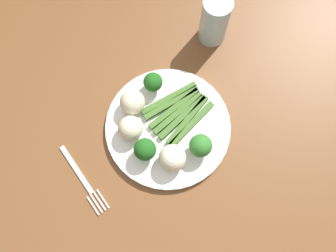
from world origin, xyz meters
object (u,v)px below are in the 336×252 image
at_px(asparagus_bundle, 179,112).
at_px(fork, 83,180).
at_px(plate, 168,128).
at_px(cauliflower_front, 132,102).
at_px(water_glass, 215,20).
at_px(broccoli_front_left, 145,150).
at_px(cauliflower_near_fork, 172,158).
at_px(dining_table, 140,139).
at_px(broccoli_near_center, 153,82).
at_px(broccoli_left, 201,146).
at_px(cauliflower_right, 130,128).

xyz_separation_m(asparagus_bundle, fork, (0.24, 0.01, -0.02)).
bearing_deg(plate, asparagus_bundle, -160.39).
bearing_deg(cauliflower_front, asparagus_bundle, 138.58).
bearing_deg(plate, water_glass, -146.88).
distance_m(broccoli_front_left, cauliflower_near_fork, 0.06).
distance_m(dining_table, water_glass, 0.32).
relative_size(plate, broccoli_near_center, 5.30).
xyz_separation_m(fork, water_glass, (-0.41, -0.13, 0.06)).
relative_size(broccoli_near_center, cauliflower_near_fork, 0.91).
bearing_deg(broccoli_left, dining_table, -54.44).
distance_m(dining_table, cauliflower_near_fork, 0.18).
relative_size(plate, cauliflower_front, 5.01).
bearing_deg(cauliflower_near_fork, fork, -21.40).
height_order(cauliflower_front, fork, cauliflower_front).
height_order(asparagus_bundle, cauliflower_front, cauliflower_front).
distance_m(cauliflower_near_fork, fork, 0.19).
relative_size(dining_table, fork, 8.40).
bearing_deg(cauliflower_front, cauliflower_right, 54.63).
bearing_deg(cauliflower_near_fork, broccoli_left, 170.12).
relative_size(plate, fork, 1.60).
xyz_separation_m(dining_table, cauliflower_front, (-0.02, -0.04, 0.14)).
bearing_deg(dining_table, cauliflower_right, 22.60).
bearing_deg(plate, broccoli_near_center, -103.22).
height_order(cauliflower_right, cauliflower_near_fork, cauliflower_near_fork).
bearing_deg(broccoli_front_left, asparagus_bundle, -161.34).
bearing_deg(broccoli_near_center, water_glass, -167.06).
relative_size(cauliflower_near_fork, cauliflower_front, 1.04).
relative_size(broccoli_left, fork, 0.34).
relative_size(dining_table, plate, 5.25).
height_order(broccoli_left, cauliflower_near_fork, broccoli_left).
bearing_deg(dining_table, fork, 13.41).
xyz_separation_m(broccoli_left, cauliflower_right, (0.10, -0.11, -0.01)).
relative_size(asparagus_bundle, cauliflower_front, 2.67).
bearing_deg(broccoli_near_center, cauliflower_near_fork, 71.26).
height_order(asparagus_bundle, broccoli_near_center, broccoli_near_center).
height_order(plate, cauliflower_right, cauliflower_right).
distance_m(plate, asparagus_bundle, 0.04).
distance_m(broccoli_front_left, broccoli_left, 0.11).
bearing_deg(broccoli_left, cauliflower_right, -47.86).
height_order(plate, cauliflower_near_fork, cauliflower_near_fork).
height_order(dining_table, cauliflower_front, cauliflower_front).
distance_m(plate, cauliflower_near_fork, 0.08).
distance_m(broccoli_near_center, fork, 0.25).
relative_size(cauliflower_front, fork, 0.32).
relative_size(asparagus_bundle, water_glass, 1.10).
xyz_separation_m(cauliflower_front, fork, (0.17, 0.08, -0.04)).
height_order(plate, broccoli_front_left, broccoli_front_left).
bearing_deg(plate, cauliflower_right, -24.68).
distance_m(broccoli_left, cauliflower_near_fork, 0.06).
bearing_deg(asparagus_bundle, plate, 10.93).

